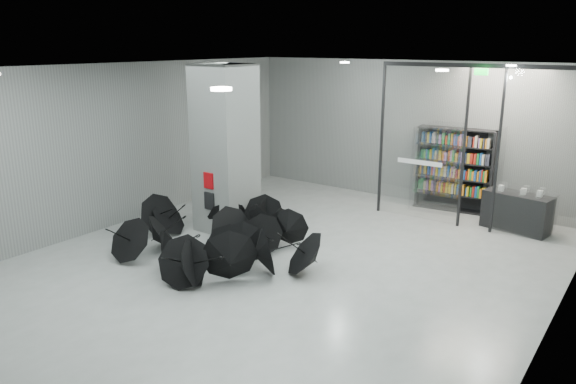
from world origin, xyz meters
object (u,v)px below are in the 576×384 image
Objects in this scene: umbrella_cluster at (227,242)px; bookshelf at (454,170)px; column at (225,149)px; shop_counter at (517,212)px.

bookshelf is at bearing 65.32° from umbrella_cluster.
bookshelf is 0.40× the size of umbrella_cluster.
column reaches higher than shop_counter.
shop_counter is at bearing -28.67° from bookshelf.
bookshelf reaches higher than umbrella_cluster.
bookshelf is 1.45× the size of shop_counter.
umbrella_cluster is (1.20, -1.36, -1.70)m from column.
bookshelf is (4.01, 4.75, -0.87)m from column.
shop_counter is at bearing 48.97° from umbrella_cluster.
bookshelf is 6.78m from umbrella_cluster.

